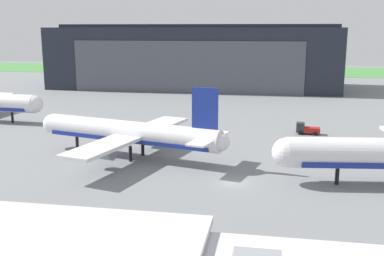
# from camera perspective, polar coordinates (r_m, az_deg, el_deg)

# --- Properties ---
(ground_plane) EXTENTS (440.00, 440.00, 0.00)m
(ground_plane) POSITION_cam_1_polar(r_m,az_deg,el_deg) (66.21, 5.13, -6.81)
(ground_plane) COLOR slate
(grass_field_strip) EXTENTS (440.00, 56.00, 0.08)m
(grass_field_strip) POSITION_cam_1_polar(r_m,az_deg,el_deg) (243.34, 8.82, 7.04)
(grass_field_strip) COLOR #498941
(grass_field_strip) RESTS_ON ground_plane
(maintenance_hangar) EXTENTS (102.69, 37.21, 22.99)m
(maintenance_hangar) POSITION_cam_1_polar(r_m,az_deg,el_deg) (173.23, 0.35, 8.77)
(maintenance_hangar) COLOR #232833
(maintenance_hangar) RESTS_ON ground_plane
(airliner_near_right) EXTENTS (34.99, 32.40, 12.71)m
(airliner_near_right) POSITION_cam_1_polar(r_m,az_deg,el_deg) (78.26, -7.76, -0.61)
(airliner_near_right) COLOR white
(airliner_near_right) RESTS_ON ground_plane
(pushback_tractor) EXTENTS (4.89, 2.63, 2.39)m
(pushback_tractor) POSITION_cam_1_polar(r_m,az_deg,el_deg) (98.41, 13.97, -0.10)
(pushback_tractor) COLOR #2D2D33
(pushback_tractor) RESTS_ON ground_plane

